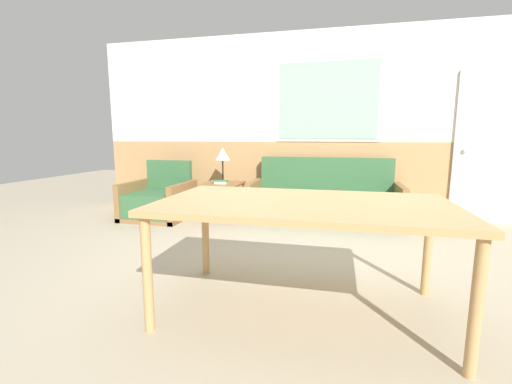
# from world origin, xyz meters

# --- Properties ---
(ground_plane) EXTENTS (16.00, 16.00, 0.00)m
(ground_plane) POSITION_xyz_m (0.00, 0.00, 0.00)
(ground_plane) COLOR #B2A58C
(wall_back) EXTENTS (7.20, 0.09, 2.70)m
(wall_back) POSITION_xyz_m (0.00, 2.63, 1.37)
(wall_back) COLOR tan
(wall_back) RESTS_ON ground_plane
(couch) EXTENTS (2.06, 0.78, 0.87)m
(couch) POSITION_xyz_m (0.04, 2.13, 0.26)
(couch) COLOR olive
(couch) RESTS_ON ground_plane
(armchair) EXTENTS (0.87, 0.85, 0.82)m
(armchair) POSITION_xyz_m (-2.31, 1.79, 0.24)
(armchair) COLOR olive
(armchair) RESTS_ON ground_plane
(side_table) EXTENTS (0.55, 0.55, 0.50)m
(side_table) POSITION_xyz_m (-1.43, 2.08, 0.43)
(side_table) COLOR olive
(side_table) RESTS_ON ground_plane
(table_lamp) EXTENTS (0.23, 0.23, 0.51)m
(table_lamp) POSITION_xyz_m (-1.46, 2.17, 0.91)
(table_lamp) COLOR black
(table_lamp) RESTS_ON side_table
(book_stack) EXTENTS (0.23, 0.15, 0.05)m
(book_stack) POSITION_xyz_m (-1.42, 1.98, 0.53)
(book_stack) COLOR white
(book_stack) RESTS_ON side_table
(dining_table) EXTENTS (1.87, 1.05, 0.76)m
(dining_table) POSITION_xyz_m (0.00, -0.46, 0.69)
(dining_table) COLOR tan
(dining_table) RESTS_ON ground_plane
(entry_door) EXTENTS (0.85, 0.09, 2.05)m
(entry_door) POSITION_xyz_m (2.17, 2.57, 1.02)
(entry_door) COLOR silver
(entry_door) RESTS_ON ground_plane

